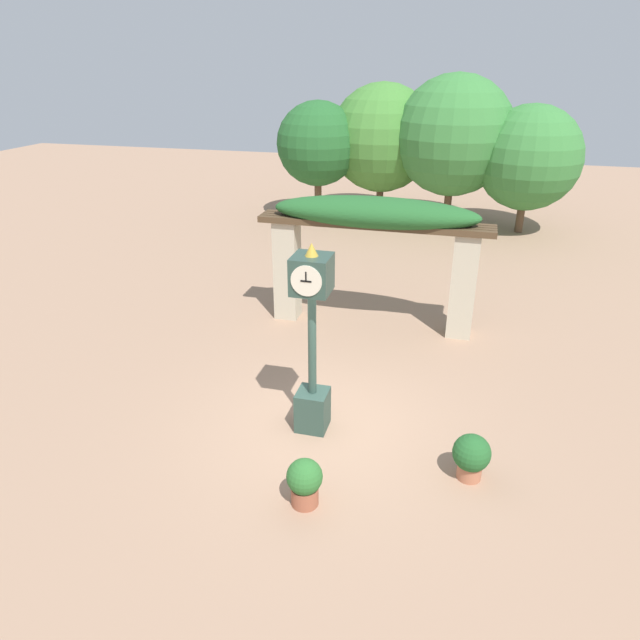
{
  "coord_description": "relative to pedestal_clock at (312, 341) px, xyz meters",
  "views": [
    {
      "loc": [
        2.04,
        -8.06,
        5.9
      ],
      "look_at": [
        -0.22,
        0.44,
        1.84
      ],
      "focal_mm": 32.0,
      "sensor_mm": 36.0,
      "label": 1
    }
  ],
  "objects": [
    {
      "name": "tree_line",
      "position": [
        0.46,
        14.33,
        1.34
      ],
      "size": [
        11.14,
        5.02,
        5.47
      ],
      "color": "brown",
      "rests_on": "ground"
    },
    {
      "name": "ground_plane",
      "position": [
        0.22,
        0.06,
        -1.7
      ],
      "size": [
        60.0,
        60.0,
        0.0
      ],
      "primitive_type": "plane",
      "color": "#9E7A60"
    },
    {
      "name": "pedestal_clock",
      "position": [
        0.0,
        0.0,
        0.0
      ],
      "size": [
        0.6,
        0.64,
        3.35
      ],
      "color": "#2D473D",
      "rests_on": "ground"
    },
    {
      "name": "pergola",
      "position": [
        0.22,
        4.43,
        0.64
      ],
      "size": [
        5.32,
        1.16,
        3.11
      ],
      "color": "#BCB299",
      "rests_on": "ground"
    },
    {
      "name": "potted_plant_near_left",
      "position": [
        0.4,
        -1.85,
        -1.29
      ],
      "size": [
        0.53,
        0.53,
        0.75
      ],
      "color": "#9E563D",
      "rests_on": "ground"
    },
    {
      "name": "potted_plant_near_right",
      "position": [
        2.68,
        -0.66,
        -1.28
      ],
      "size": [
        0.58,
        0.58,
        0.75
      ],
      "color": "#B26B4C",
      "rests_on": "ground"
    }
  ]
}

